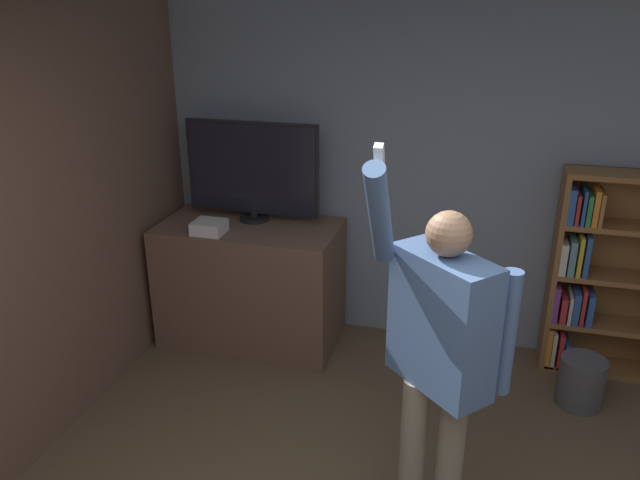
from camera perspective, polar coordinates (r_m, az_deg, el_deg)
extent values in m
cube|color=gray|center=(4.62, 11.43, 6.31)|extent=(6.18, 0.06, 2.70)
cube|color=brown|center=(3.98, -22.58, 2.64)|extent=(0.06, 4.52, 2.70)
cube|color=brown|center=(4.80, -6.31, -3.96)|extent=(1.32, 0.71, 0.95)
cylinder|color=black|center=(4.72, -6.01, 2.02)|extent=(0.22, 0.22, 0.03)
cylinder|color=black|center=(4.71, -6.03, 2.48)|extent=(0.06, 0.06, 0.05)
cube|color=black|center=(4.61, -6.20, 6.57)|extent=(1.00, 0.04, 0.68)
cube|color=black|center=(4.59, -6.30, 6.50)|extent=(0.97, 0.01, 0.65)
cube|color=white|center=(4.49, -10.10, 1.17)|extent=(0.22, 0.20, 0.09)
cube|color=brown|center=(4.66, 20.55, -2.62)|extent=(0.04, 0.28, 1.46)
cube|color=brown|center=(4.84, 24.85, -2.39)|extent=(0.79, 0.01, 1.46)
cube|color=brown|center=(5.03, 23.80, -10.44)|extent=(0.72, 0.28, 0.04)
cube|color=brown|center=(4.87, 24.41, -6.95)|extent=(0.72, 0.28, 0.04)
cube|color=brown|center=(4.72, 25.08, -3.03)|extent=(0.72, 0.28, 0.04)
cube|color=brown|center=(4.59, 25.79, 1.13)|extent=(0.72, 0.28, 0.04)
cube|color=brown|center=(4.50, 26.50, 5.28)|extent=(0.72, 0.28, 0.04)
cube|color=orange|center=(4.90, 20.11, -8.72)|extent=(0.03, 0.26, 0.30)
cube|color=beige|center=(4.89, 20.51, -8.98)|extent=(0.03, 0.23, 0.28)
cube|color=red|center=(4.92, 21.04, -8.95)|extent=(0.03, 0.27, 0.27)
cube|color=#2D569E|center=(4.93, 21.50, -9.46)|extent=(0.03, 0.23, 0.19)
cube|color=#7A3889|center=(4.72, 20.68, -5.17)|extent=(0.04, 0.22, 0.27)
cube|color=red|center=(4.77, 21.27, -5.55)|extent=(0.04, 0.26, 0.19)
cube|color=beige|center=(4.77, 21.79, -5.50)|extent=(0.02, 0.26, 0.21)
cube|color=#2D569E|center=(4.74, 22.30, -5.53)|extent=(0.04, 0.20, 0.24)
cube|color=red|center=(4.76, 22.80, -5.27)|extent=(0.03, 0.25, 0.27)
cube|color=#2D569E|center=(4.77, 23.34, -5.54)|extent=(0.04, 0.24, 0.23)
cube|color=beige|center=(4.59, 21.28, -1.30)|extent=(0.04, 0.23, 0.23)
cube|color=#5B8E99|center=(4.58, 21.99, -1.29)|extent=(0.04, 0.20, 0.25)
cube|color=gold|center=(4.59, 22.61, -1.15)|extent=(0.03, 0.21, 0.28)
cube|color=#2D569E|center=(4.60, 23.12, -1.09)|extent=(0.03, 0.23, 0.29)
cube|color=#2D569E|center=(4.48, 21.90, 3.14)|extent=(0.04, 0.25, 0.24)
cube|color=red|center=(4.48, 22.40, 2.84)|extent=(0.02, 0.23, 0.20)
cube|color=#2D569E|center=(4.50, 22.86, 3.04)|extent=(0.02, 0.26, 0.24)
cube|color=#338447|center=(4.51, 23.25, 2.82)|extent=(0.03, 0.26, 0.21)
cube|color=orange|center=(4.48, 23.82, 2.88)|extent=(0.03, 0.21, 0.24)
cube|color=#99663D|center=(4.50, 24.23, 2.76)|extent=(0.03, 0.22, 0.23)
cylinder|color=gray|center=(3.27, 8.45, -18.73)|extent=(0.13, 0.13, 0.85)
cylinder|color=gray|center=(3.26, 11.76, -19.09)|extent=(0.13, 0.13, 0.85)
cube|color=#4C6B9E|center=(2.84, 11.08, -7.36)|extent=(0.52, 0.50, 0.64)
sphere|color=#9E7556|center=(2.67, 11.71, 0.55)|extent=(0.20, 0.20, 0.20)
cylinder|color=#4C6B9E|center=(2.85, 16.64, -8.15)|extent=(0.09, 0.09, 0.59)
cylinder|color=#4C6B9E|center=(2.55, 5.48, 2.23)|extent=(0.09, 0.41, 0.53)
cube|color=white|center=(2.43, 5.45, 7.31)|extent=(0.04, 0.09, 0.14)
cylinder|color=#4C4C51|center=(4.52, 22.76, -11.86)|extent=(0.29, 0.29, 0.34)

